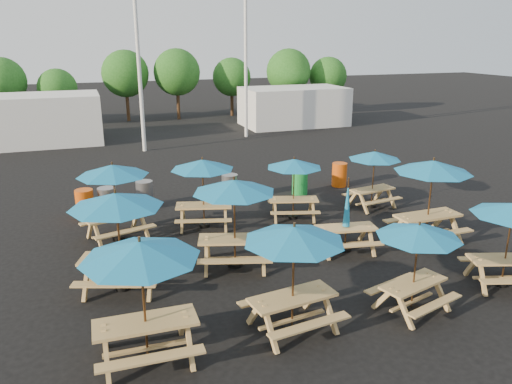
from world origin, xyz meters
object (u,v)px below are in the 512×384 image
object	(u,v)px
picnic_unit_3	(294,240)
picnic_unit_1	(116,206)
waste_bin_2	(145,194)
waste_bin_5	(339,175)
picnic_unit_0	(141,257)
picnic_unit_8	(294,167)
picnic_unit_5	(202,168)
waste_bin_4	(300,182)
picnic_unit_6	(418,236)
picnic_unit_7	(346,221)
picnic_unit_10	(433,171)
waste_bin_0	(85,204)
picnic_unit_4	(234,191)
waste_bin_3	(230,187)
picnic_unit_11	(375,159)
picnic_unit_2	(113,175)
waste_bin_1	(107,201)
picnic_unit_9	(512,214)

from	to	relation	value
picnic_unit_3	picnic_unit_1	bearing A→B (deg)	129.01
waste_bin_2	waste_bin_5	bearing A→B (deg)	0.22
picnic_unit_0	picnic_unit_8	bearing A→B (deg)	48.45
picnic_unit_5	waste_bin_4	size ratio (longest dim) A/B	2.54
picnic_unit_1	picnic_unit_8	bearing A→B (deg)	47.82
picnic_unit_1	waste_bin_2	size ratio (longest dim) A/B	2.90
picnic_unit_6	waste_bin_2	world-z (taller)	picnic_unit_6
waste_bin_2	picnic_unit_7	bearing A→B (deg)	-50.01
picnic_unit_0	picnic_unit_10	bearing A→B (deg)	20.53
picnic_unit_5	waste_bin_5	size ratio (longest dim) A/B	2.54
picnic_unit_1	waste_bin_4	world-z (taller)	picnic_unit_1
picnic_unit_5	waste_bin_0	xyz separation A→B (m)	(-3.61, 2.25, -1.47)
picnic_unit_6	picnic_unit_7	distance (m)	3.54
picnic_unit_1	picnic_unit_4	bearing A→B (deg)	25.03
picnic_unit_4	waste_bin_0	distance (m)	6.74
picnic_unit_0	picnic_unit_6	world-z (taller)	picnic_unit_0
waste_bin_3	picnic_unit_6	bearing A→B (deg)	-80.35
picnic_unit_11	picnic_unit_1	bearing A→B (deg)	-168.80
picnic_unit_2	picnic_unit_11	distance (m)	8.95
picnic_unit_0	picnic_unit_3	distance (m)	3.02
picnic_unit_4	waste_bin_3	size ratio (longest dim) A/B	2.80
picnic_unit_0	picnic_unit_3	xyz separation A→B (m)	(3.02, 0.02, -0.10)
waste_bin_3	waste_bin_5	size ratio (longest dim) A/B	1.00
picnic_unit_4	waste_bin_0	world-z (taller)	picnic_unit_4
picnic_unit_1	picnic_unit_2	distance (m)	3.29
picnic_unit_3	picnic_unit_10	size ratio (longest dim) A/B	0.93
picnic_unit_0	picnic_unit_8	world-z (taller)	picnic_unit_0
picnic_unit_3	waste_bin_2	bearing A→B (deg)	93.81
picnic_unit_11	waste_bin_4	bearing A→B (deg)	119.36
picnic_unit_11	picnic_unit_10	bearing A→B (deg)	-101.68
picnic_unit_1	waste_bin_4	distance (m)	9.36
picnic_unit_1	waste_bin_2	distance (m)	6.44
picnic_unit_10	waste_bin_1	bearing A→B (deg)	146.42
picnic_unit_5	picnic_unit_11	bearing A→B (deg)	14.45
picnic_unit_2	picnic_unit_9	bearing A→B (deg)	-52.00
waste_bin_2	picnic_unit_1	bearing A→B (deg)	-102.51
picnic_unit_3	picnic_unit_0	bearing A→B (deg)	172.72
picnic_unit_6	waste_bin_0	distance (m)	11.25
picnic_unit_10	waste_bin_0	distance (m)	11.32
picnic_unit_6	waste_bin_0	world-z (taller)	picnic_unit_6
picnic_unit_6	picnic_unit_4	bearing A→B (deg)	115.88
picnic_unit_3	picnic_unit_11	xyz separation A→B (m)	(5.90, 6.35, -0.22)
picnic_unit_3	picnic_unit_10	xyz separation A→B (m)	(5.74, 3.06, 0.16)
picnic_unit_2	waste_bin_5	distance (m)	9.68
picnic_unit_9	waste_bin_4	distance (m)	8.85
picnic_unit_2	picnic_unit_11	xyz separation A→B (m)	(8.94, 0.05, -0.24)
picnic_unit_6	waste_bin_0	xyz separation A→B (m)	(-6.77, 8.89, -1.31)
picnic_unit_2	picnic_unit_5	bearing A→B (deg)	-13.35
picnic_unit_2	waste_bin_2	size ratio (longest dim) A/B	2.68
picnic_unit_5	waste_bin_4	distance (m)	5.13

